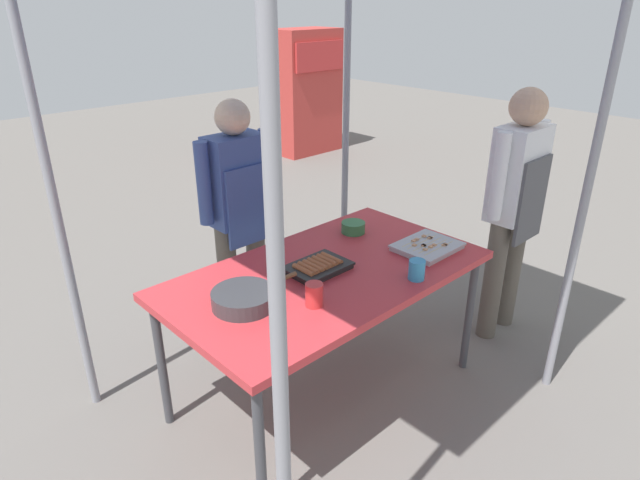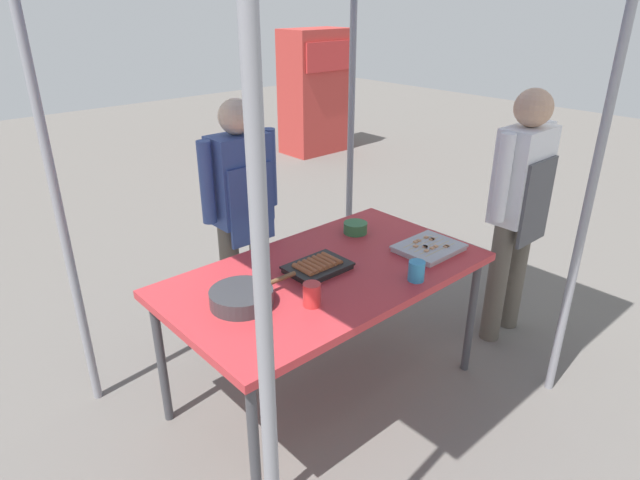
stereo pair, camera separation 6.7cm
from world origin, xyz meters
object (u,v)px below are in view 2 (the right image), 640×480
at_px(tray_grilled_sausages, 318,267).
at_px(vendor_woman, 242,203).
at_px(stall_table, 327,280).
at_px(drink_cup_near_edge, 416,271).
at_px(tray_meat_skewers, 429,248).
at_px(drink_cup_by_wok, 312,295).
at_px(neighbor_stall_right, 316,92).
at_px(customer_nearby, 520,199).
at_px(cooking_wok, 242,297).
at_px(condiment_bowl, 355,228).

relative_size(tray_grilled_sausages, vendor_woman, 0.21).
bearing_deg(stall_table, drink_cup_near_edge, -54.75).
height_order(tray_meat_skewers, drink_cup_near_edge, drink_cup_near_edge).
relative_size(drink_cup_by_wok, neighbor_stall_right, 0.07).
height_order(drink_cup_by_wok, customer_nearby, customer_nearby).
height_order(drink_cup_near_edge, customer_nearby, customer_nearby).
bearing_deg(drink_cup_near_edge, stall_table, 125.25).
xyz_separation_m(customer_nearby, neighbor_stall_right, (2.08, 4.15, -0.10)).
relative_size(cooking_wok, vendor_woman, 0.30).
bearing_deg(neighbor_stall_right, customer_nearby, -116.61).
relative_size(drink_cup_by_wok, customer_nearby, 0.07).
bearing_deg(stall_table, condiment_bowl, 28.40).
bearing_deg(customer_nearby, tray_meat_skewers, 170.37).
bearing_deg(condiment_bowl, vendor_woman, 122.56).
bearing_deg(vendor_woman, condiment_bowl, 122.56).
bearing_deg(cooking_wok, stall_table, -1.45).
distance_m(stall_table, vendor_woman, 0.84).
xyz_separation_m(condiment_bowl, drink_cup_near_edge, (-0.19, -0.59, 0.02)).
xyz_separation_m(vendor_woman, customer_nearby, (1.18, -1.13, 0.04)).
distance_m(tray_grilled_sausages, customer_nearby, 1.33).
height_order(drink_cup_by_wok, neighbor_stall_right, neighbor_stall_right).
xyz_separation_m(tray_meat_skewers, drink_cup_by_wok, (-0.83, -0.00, 0.04)).
distance_m(tray_grilled_sausages, tray_meat_skewers, 0.63).
distance_m(tray_grilled_sausages, drink_cup_by_wok, 0.33).
bearing_deg(neighbor_stall_right, drink_cup_near_edge, -126.18).
bearing_deg(stall_table, vendor_woman, 85.44).
bearing_deg(stall_table, neighbor_stall_right, 49.17).
relative_size(stall_table, vendor_woman, 1.08).
bearing_deg(tray_grilled_sausages, vendor_woman, 83.00).
xyz_separation_m(condiment_bowl, drink_cup_by_wok, (-0.71, -0.43, 0.02)).
bearing_deg(neighbor_stall_right, drink_cup_by_wok, -131.63).
bearing_deg(condiment_bowl, drink_cup_near_edge, -107.61).
bearing_deg(drink_cup_by_wok, customer_nearby, -4.24).
height_order(stall_table, drink_cup_near_edge, drink_cup_near_edge).
height_order(drink_cup_near_edge, drink_cup_by_wok, drink_cup_by_wok).
distance_m(condiment_bowl, vendor_woman, 0.70).
bearing_deg(tray_grilled_sausages, stall_table, -45.48).
xyz_separation_m(cooking_wok, condiment_bowl, (0.93, 0.23, -0.01)).
relative_size(vendor_woman, customer_nearby, 0.96).
bearing_deg(cooking_wok, vendor_woman, 55.46).
height_order(cooking_wok, customer_nearby, customer_nearby).
relative_size(stall_table, customer_nearby, 1.04).
height_order(tray_meat_skewers, drink_cup_by_wok, drink_cup_by_wok).
bearing_deg(customer_nearby, vendor_woman, 136.10).
height_order(condiment_bowl, drink_cup_near_edge, drink_cup_near_edge).
xyz_separation_m(stall_table, customer_nearby, (1.24, -0.31, 0.21)).
bearing_deg(stall_table, drink_cup_by_wok, -143.80).
height_order(tray_grilled_sausages, drink_cup_by_wok, drink_cup_by_wok).
relative_size(tray_grilled_sausages, customer_nearby, 0.20).
height_order(condiment_bowl, customer_nearby, customer_nearby).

